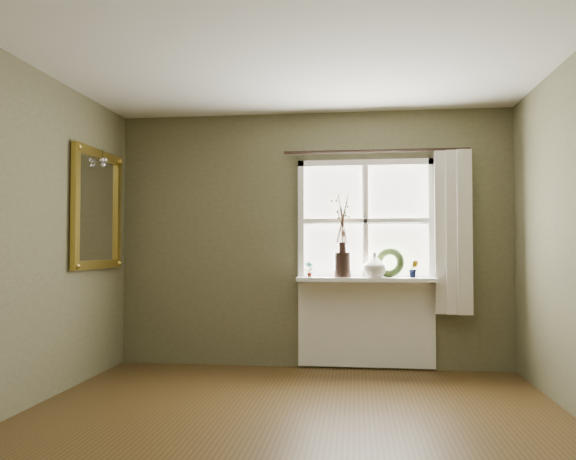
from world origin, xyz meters
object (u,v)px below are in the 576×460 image
at_px(wreath, 389,266).
at_px(cream_vase, 375,265).
at_px(dark_jug, 343,265).
at_px(gilt_mirror, 98,209).

bearing_deg(wreath, cream_vase, -142.51).
bearing_deg(dark_jug, gilt_mirror, -166.04).
distance_m(dark_jug, gilt_mirror, 2.42).
bearing_deg(gilt_mirror, wreath, 12.49).
distance_m(cream_vase, gilt_mirror, 2.71).
relative_size(dark_jug, cream_vase, 1.01).
bearing_deg(wreath, dark_jug, -152.74).
height_order(dark_jug, gilt_mirror, gilt_mirror).
xyz_separation_m(cream_vase, wreath, (0.15, 0.04, -0.01)).
relative_size(dark_jug, gilt_mirror, 0.22).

